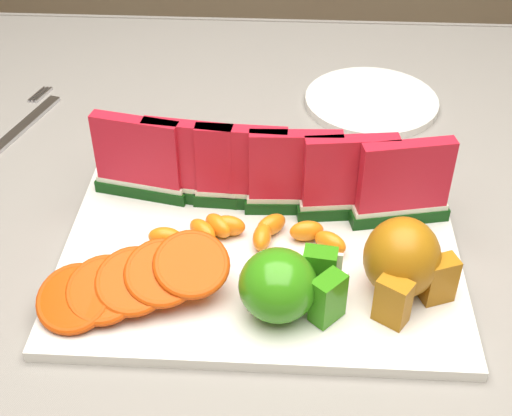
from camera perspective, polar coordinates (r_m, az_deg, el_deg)
table at (r=0.86m, az=-2.85°, el=-5.84°), size 1.40×0.90×0.75m
tablecloth at (r=0.81m, az=-2.98°, el=-2.70°), size 1.53×1.03×0.20m
platter at (r=0.73m, az=0.39°, el=-3.45°), size 0.40×0.30×0.01m
apple_cluster at (r=0.64m, az=2.41°, el=-6.18°), size 0.11×0.09×0.07m
pear_cluster at (r=0.67m, az=11.72°, el=-4.22°), size 0.10×0.10×0.08m
side_plate at (r=0.99m, az=9.21°, el=8.43°), size 0.22×0.22×0.01m
fork at (r=0.98m, az=-18.21°, el=6.29°), size 0.06×0.19×0.00m
watermelon_row at (r=0.75m, az=0.97°, el=2.88°), size 0.39×0.07×0.10m
orange_fan_front at (r=0.66m, az=-9.79°, el=-5.78°), size 0.19×0.12×0.05m
orange_fan_back at (r=0.80m, az=0.89°, el=3.56°), size 0.33×0.10×0.04m
tangerine_segments at (r=0.73m, az=-0.65°, el=-1.91°), size 0.20×0.06×0.02m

